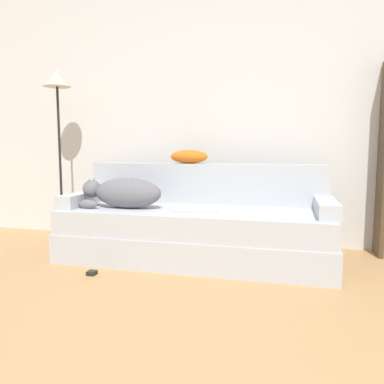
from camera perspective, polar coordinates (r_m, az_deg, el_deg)
wall_back at (r=3.69m, az=6.47°, el=13.41°), size 7.16×0.06×2.70m
couch at (r=3.09m, az=0.45°, el=-6.51°), size 2.18×0.83×0.42m
couch_backrest at (r=3.36m, az=1.88°, el=1.30°), size 2.14×0.15×0.36m
couch_arm_left at (r=3.43m, az=-16.23°, el=-0.95°), size 0.15×0.64×0.11m
couch_arm_right at (r=2.96m, az=19.81°, el=-2.21°), size 0.15×0.64×0.11m
dog at (r=3.15m, az=-10.40°, el=-0.11°), size 0.69×0.26×0.25m
laptop at (r=2.96m, az=0.33°, el=-2.72°), size 0.40×0.33×0.02m
throw_pillow at (r=3.38m, az=-0.46°, el=5.41°), size 0.34×0.18×0.12m
floor_lamp at (r=3.96m, az=-19.81°, el=13.50°), size 0.26×0.26×1.67m
power_adapter at (r=2.86m, az=-15.02°, el=-11.82°), size 0.06×0.06×0.03m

